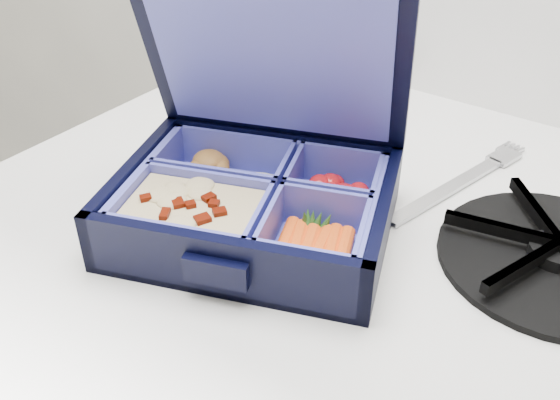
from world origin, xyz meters
The scene contains 4 objects.
bento_box centered at (-0.20, 1.58, 1.03)m, with size 0.22×0.17×0.05m, color black, non-canonical shape.
burner_grate centered at (0.02, 1.68, 1.01)m, with size 0.18×0.18×0.03m, color black.
burner_grate_rear centered at (-0.32, 1.85, 1.01)m, with size 0.17×0.17×0.02m, color black.
fork centered at (-0.09, 1.72, 1.00)m, with size 0.03×0.19×0.01m, color #A5A6A9, non-canonical shape.
Camera 1 is at (0.06, 1.25, 1.32)m, focal length 40.00 mm.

